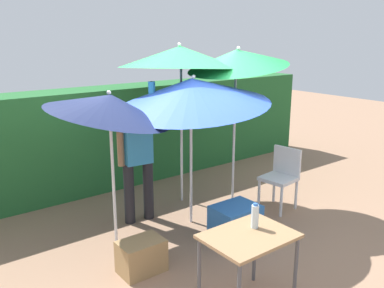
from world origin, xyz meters
The scene contains 12 objects.
ground_plane centered at (0.00, 0.00, 0.00)m, with size 24.00×24.00×0.00m, color #937056.
hedge_row centered at (0.00, 2.33, 0.82)m, with size 8.00×0.70×1.64m, color #23602D.
umbrella_rainbow centered at (0.92, 0.47, 2.14)m, with size 1.45×1.43×2.39m.
umbrella_orange centered at (-1.07, 0.42, 1.69)m, with size 1.47×1.44×2.02m.
umbrella_yellow centered at (0.01, 0.30, 1.77)m, with size 1.98×1.96×2.08m.
umbrella_navy centered at (0.34, 1.02, 2.16)m, with size 1.77×1.76×2.40m.
person_vendor centered at (-0.52, 0.80, 0.93)m, with size 0.56×0.26×1.88m.
chair_plastic centered at (1.33, -0.08, 0.51)m, with size 0.49×0.49×0.89m.
cooler_box centered at (0.16, -0.38, 0.21)m, with size 0.56×0.44×0.43m, color #2D6BB7.
crate_cardboard centered at (-1.16, -0.32, 0.18)m, with size 0.48×0.33×0.36m, color #9E7A4C.
folding_table centered at (-0.68, -1.43, 0.65)m, with size 0.80×0.60×0.74m.
bottle_water centered at (-0.54, -1.36, 0.85)m, with size 0.07×0.07×0.24m.
Camera 1 is at (-3.12, -3.79, 2.47)m, focal length 38.69 mm.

